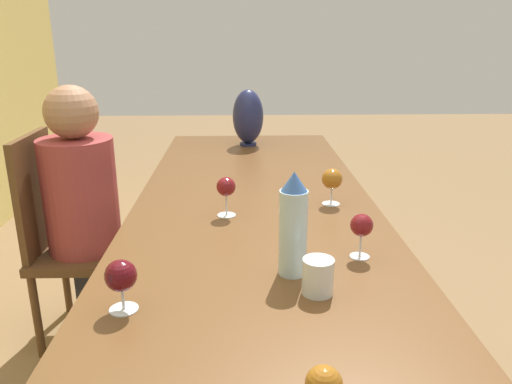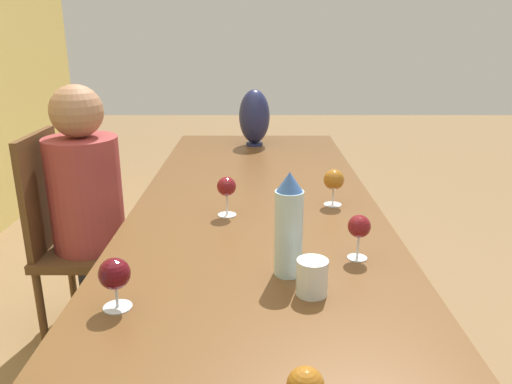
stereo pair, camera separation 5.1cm
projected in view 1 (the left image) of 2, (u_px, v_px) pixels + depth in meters
name	position (u px, v px, depth m)	size (l,w,h in m)	color
dining_table	(257.00, 244.00, 1.73)	(3.10, 0.94, 0.77)	brown
water_bottle	(293.00, 225.00, 1.35)	(0.08, 0.08, 0.29)	#ADCCD6
water_tumbler	(318.00, 276.00, 1.27)	(0.08, 0.08, 0.10)	silver
vase	(248.00, 117.00, 2.87)	(0.18, 0.18, 0.32)	#1E234C
wine_glass_0	(226.00, 188.00, 1.79)	(0.07, 0.07, 0.15)	silver
wine_glass_2	(121.00, 277.00, 1.18)	(0.08, 0.08, 0.13)	silver
wine_glass_3	(362.00, 226.00, 1.46)	(0.07, 0.07, 0.14)	silver
wine_glass_4	(332.00, 180.00, 1.91)	(0.08, 0.08, 0.14)	silver
chair_far	(68.00, 235.00, 2.30)	(0.44, 0.44, 0.98)	brown
person_far	(85.00, 207.00, 2.26)	(0.33, 0.33, 1.20)	#2D2D38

